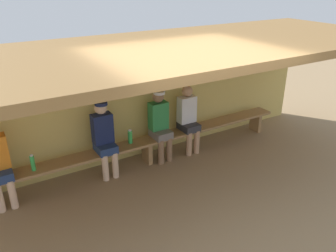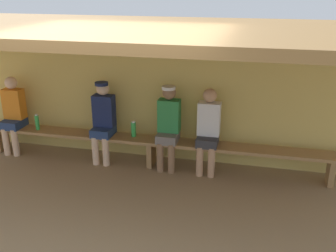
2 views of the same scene
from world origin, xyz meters
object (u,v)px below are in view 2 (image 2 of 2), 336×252
at_px(player_leftmost, 208,128).
at_px(player_in_red, 103,118).
at_px(water_bottle_green, 134,129).
at_px(player_with_sunglasses, 168,124).
at_px(bench, 151,143).
at_px(player_near_post, 13,112).
at_px(water_bottle_blue, 37,122).

relative_size(player_leftmost, player_in_red, 0.99).
height_order(player_leftmost, water_bottle_green, player_leftmost).
bearing_deg(player_with_sunglasses, player_leftmost, -0.04).
height_order(bench, player_in_red, player_in_red).
bearing_deg(player_leftmost, player_near_post, 180.00).
relative_size(bench, player_with_sunglasses, 4.46).
xyz_separation_m(bench, water_bottle_blue, (-1.99, -0.03, 0.20)).
xyz_separation_m(player_near_post, water_bottle_green, (2.15, 0.05, -0.14)).
distance_m(player_with_sunglasses, player_in_red, 1.09).
distance_m(player_leftmost, water_bottle_blue, 2.91).
xyz_separation_m(player_with_sunglasses, player_in_red, (-1.09, 0.00, 0.00)).
xyz_separation_m(bench, player_leftmost, (0.91, 0.00, 0.34)).
bearing_deg(bench, water_bottle_blue, -179.11).
relative_size(player_near_post, water_bottle_green, 5.07).
relative_size(player_in_red, water_bottle_green, 5.11).
height_order(player_with_sunglasses, player_in_red, same).
distance_m(player_leftmost, player_in_red, 1.72).
distance_m(bench, water_bottle_blue, 2.01).
relative_size(player_with_sunglasses, player_in_red, 1.00).
relative_size(player_in_red, water_bottle_blue, 4.90).
distance_m(player_with_sunglasses, water_bottle_green, 0.61).
bearing_deg(water_bottle_green, water_bottle_blue, -177.29).
xyz_separation_m(water_bottle_blue, water_bottle_green, (1.69, 0.08, -0.01)).
bearing_deg(water_bottle_green, player_in_red, -174.83).
xyz_separation_m(player_near_post, player_in_red, (1.65, 0.00, 0.02)).
bearing_deg(water_bottle_blue, player_near_post, 175.77).
bearing_deg(water_bottle_blue, bench, 0.89).
xyz_separation_m(bench, water_bottle_green, (-0.31, 0.05, 0.20)).
bearing_deg(water_bottle_blue, water_bottle_green, 2.71).
bearing_deg(player_leftmost, water_bottle_blue, -179.33).
distance_m(water_bottle_blue, water_bottle_green, 1.69).
height_order(player_leftmost, player_in_red, player_in_red).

